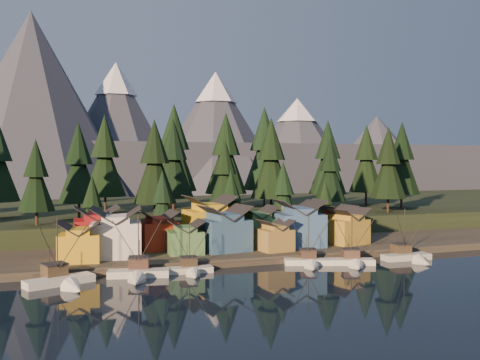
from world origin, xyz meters
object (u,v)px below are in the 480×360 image
object	(u,v)px
boat_2	(191,263)
boat_5	(353,254)
boat_6	(410,250)
house_back_1	(158,229)
house_front_0	(80,240)
boat_1	(138,265)
house_front_1	(116,231)
house_back_0	(96,228)
boat_0	(62,272)
boat_4	(310,256)

from	to	relation	value
boat_2	boat_5	xyz separation A→B (m)	(32.62, -3.16, 0.22)
boat_6	house_back_1	xyz separation A→B (m)	(-48.82, 22.66, 3.71)
boat_2	house_back_1	world-z (taller)	house_back_1
boat_2	house_back_1	xyz separation A→B (m)	(-2.30, 20.01, 3.91)
boat_2	boat_6	xyz separation A→B (m)	(46.52, -2.64, 0.20)
house_back_1	house_front_0	bearing A→B (deg)	-156.34
boat_1	house_front_1	bearing A→B (deg)	110.28
boat_1	house_front_0	xyz separation A→B (m)	(-9.36, 12.00, 3.27)
boat_6	house_front_0	world-z (taller)	boat_6
house_front_1	boat_2	bearing A→B (deg)	-41.22
boat_5	house_back_0	world-z (taller)	house_back_0
boat_0	boat_2	size ratio (longest dim) A/B	1.21
boat_5	boat_6	xyz separation A→B (m)	(13.90, 0.52, -0.02)
boat_1	boat_4	distance (m)	34.14
house_front_0	house_back_1	world-z (taller)	house_back_1
boat_5	house_front_0	distance (m)	53.94
boat_6	house_front_1	xyz separation A→B (m)	(-58.50, 16.59, 4.60)
boat_1	house_front_0	size ratio (longest dim) A/B	1.42
house_back_1	house_back_0	bearing A→B (deg)	173.28
boat_0	boat_5	distance (m)	55.29
boat_6	house_front_0	bearing A→B (deg)	169.17
house_front_1	boat_6	bearing A→B (deg)	-7.72
boat_4	boat_5	bearing A→B (deg)	1.99
boat_4	house_back_0	distance (m)	45.20
house_front_0	house_back_0	xyz separation A→B (m)	(3.86, 9.42, 1.09)
boat_1	house_front_1	size ratio (longest dim) A/B	1.13
boat_5	house_front_1	distance (m)	47.99
boat_0	boat_5	bearing A→B (deg)	-22.15
boat_6	house_back_1	bearing A→B (deg)	156.27
house_back_0	boat_4	bearing A→B (deg)	-27.16
house_front_0	house_back_0	world-z (taller)	house_back_0
boat_5	house_back_0	size ratio (longest dim) A/B	1.15
boat_0	boat_6	bearing A→B (deg)	-21.59
boat_0	boat_6	world-z (taller)	boat_0
boat_2	boat_0	bearing A→B (deg)	-169.49
boat_4	house_back_1	distance (m)	33.78
boat_6	boat_0	bearing A→B (deg)	-178.92
house_back_1	boat_0	bearing A→B (deg)	-135.59
boat_4	boat_6	size ratio (longest dim) A/B	0.92
boat_2	house_front_0	size ratio (longest dim) A/B	1.19
house_back_0	house_back_1	xyz separation A→B (m)	(13.07, -0.73, -0.75)
boat_0	house_front_0	distance (m)	14.65
house_front_0	house_back_1	xyz separation A→B (m)	(16.93, 8.69, 0.34)
boat_4	house_front_0	xyz separation A→B (m)	(-43.49, 11.81, 3.55)
boat_1	house_back_1	size ratio (longest dim) A/B	1.48
boat_6	boat_4	bearing A→B (deg)	175.62
house_front_0	house_back_0	bearing A→B (deg)	76.35
house_front_1	house_back_1	xyz separation A→B (m)	(9.69, 6.06, -0.89)
boat_5	house_front_1	xyz separation A→B (m)	(-44.60, 17.11, 4.58)
boat_5	house_front_0	world-z (taller)	boat_5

